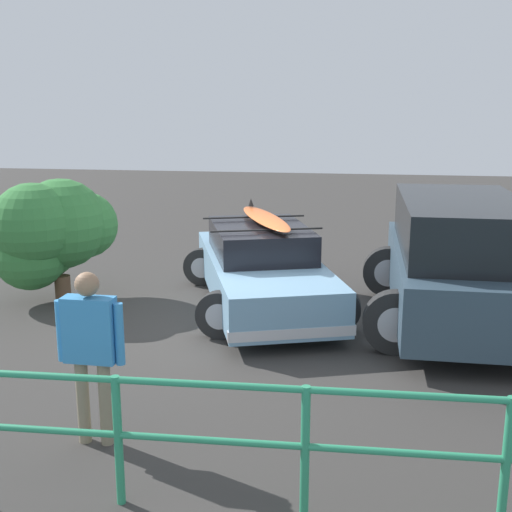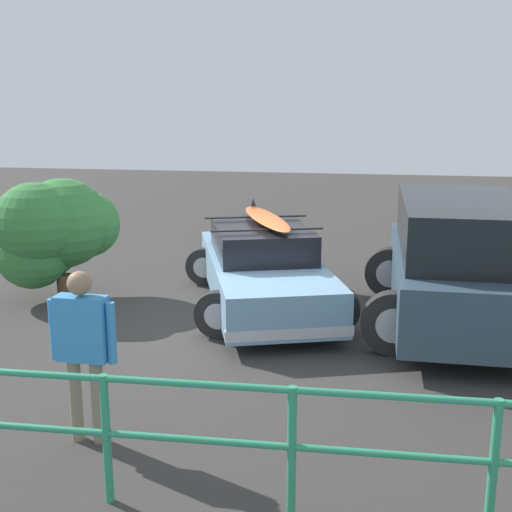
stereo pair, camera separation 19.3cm
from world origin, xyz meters
TOP-DOWN VIEW (x-y plane):
  - ground_plane at (0.00, 0.00)m, footprint 44.00×44.00m
  - sedan_car at (-0.22, -0.84)m, footprint 3.14×4.75m
  - suv_car at (-3.17, -0.38)m, footprint 2.68×4.59m
  - person_bystander at (0.66, 3.74)m, footprint 0.65×0.22m
  - railing_fence at (0.07, 4.62)m, footprint 8.88×0.41m
  - bush_near_left at (3.16, -0.49)m, footprint 1.80×1.91m

SIDE VIEW (x-z plane):
  - ground_plane at x=0.00m, z-range -0.02..0.00m
  - sedan_car at x=-0.22m, z-range -0.16..1.39m
  - railing_fence at x=0.07m, z-range 0.17..1.27m
  - suv_car at x=-3.17m, z-range 0.03..1.89m
  - person_bystander at x=0.66m, z-range 0.17..1.84m
  - bush_near_left at x=3.16m, z-range 0.15..2.15m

